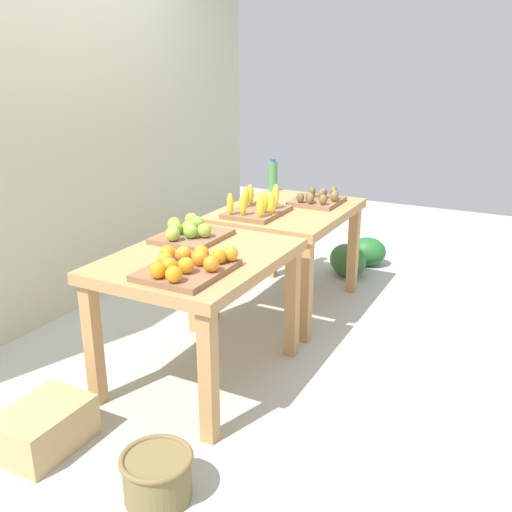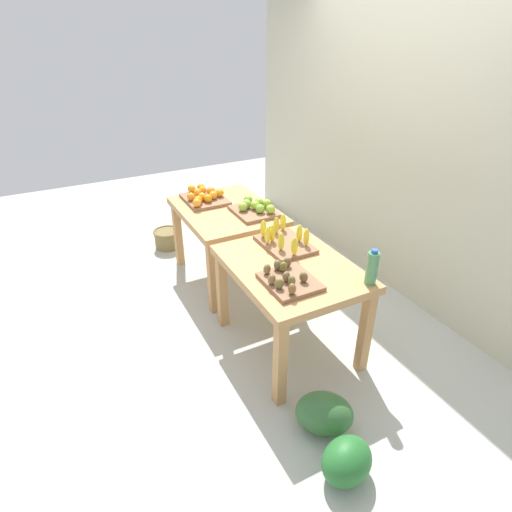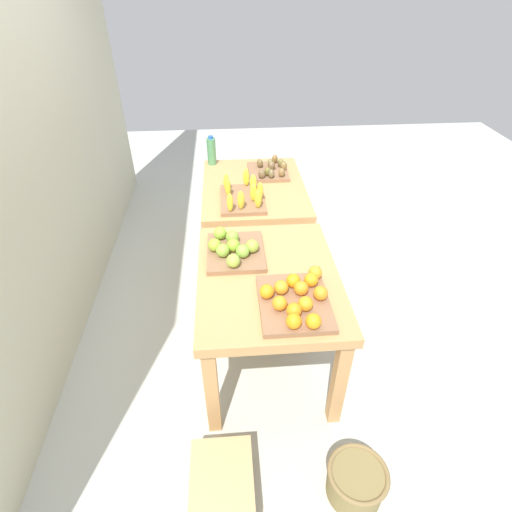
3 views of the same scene
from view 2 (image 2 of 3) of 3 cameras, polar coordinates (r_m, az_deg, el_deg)
ground_plane at (r=3.73m, az=-0.21°, el=-6.79°), size 8.00×8.00×0.00m
back_wall at (r=3.88m, az=18.68°, el=17.50°), size 4.40×0.12×3.00m
display_table_left at (r=3.86m, az=-4.03°, el=5.06°), size 1.04×0.80×0.72m
display_table_right at (r=2.99m, az=4.67°, el=-2.86°), size 1.04×0.80×0.72m
orange_bin at (r=3.99m, az=-7.13°, el=8.01°), size 0.46×0.38×0.11m
apple_bin at (r=3.71m, az=-0.12°, el=6.52°), size 0.41×0.34×0.11m
banana_crate at (r=3.15m, az=3.83°, el=2.18°), size 0.45×0.32×0.17m
kiwi_bin at (r=2.70m, az=4.35°, el=-3.16°), size 0.36×0.33×0.10m
water_bottle at (r=2.75m, az=15.50°, el=-1.56°), size 0.07×0.07×0.25m
watermelon_pile at (r=2.66m, az=10.51°, el=-22.59°), size 0.68×0.48×0.26m
wicker_basket at (r=4.73m, az=-11.97°, el=2.40°), size 0.30×0.30×0.20m
cardboard_produce_box at (r=4.90m, az=-4.61°, el=3.87°), size 0.40×0.30×0.20m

